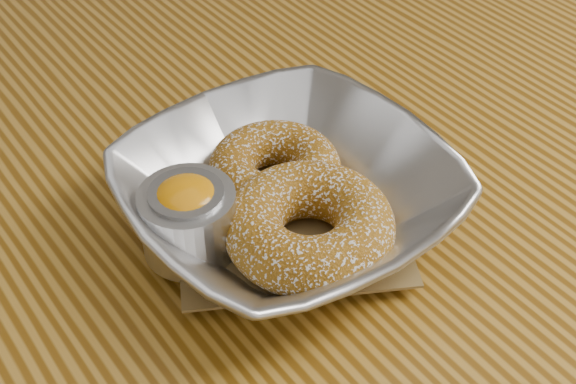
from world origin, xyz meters
TOP-DOWN VIEW (x-y plane):
  - table at (0.00, 0.00)m, footprint 1.20×0.80m
  - serving_bowl at (-0.10, -0.06)m, footprint 0.21×0.21m
  - parchment at (-0.10, -0.06)m, footprint 0.20×0.20m
  - donut_back at (-0.09, -0.03)m, footprint 0.11×0.11m
  - donut_front at (-0.11, -0.09)m, footprint 0.14×0.14m
  - ramekin at (-0.17, -0.04)m, footprint 0.06×0.06m

SIDE VIEW (x-z plane):
  - table at x=0.00m, z-range 0.28..1.03m
  - parchment at x=-0.10m, z-range 0.76..0.76m
  - serving_bowl at x=-0.10m, z-range 0.75..0.80m
  - donut_back at x=-0.09m, z-range 0.76..0.79m
  - donut_front at x=-0.11m, z-range 0.76..0.80m
  - ramekin at x=-0.17m, z-range 0.76..0.81m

